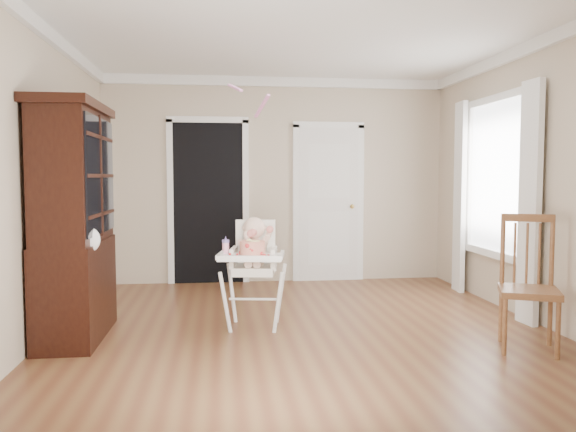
{
  "coord_description": "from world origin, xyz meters",
  "views": [
    {
      "loc": [
        -0.74,
        -4.94,
        1.4
      ],
      "look_at": [
        -0.13,
        0.1,
        1.04
      ],
      "focal_mm": 35.0,
      "sensor_mm": 36.0,
      "label": 1
    }
  ],
  "objects": [
    {
      "name": "china_cabinet",
      "position": [
        -1.99,
        0.05,
        1.01
      ],
      "size": [
        0.53,
        1.2,
        2.03
      ],
      "color": "black",
      "rests_on": "floor"
    },
    {
      "name": "window_right",
      "position": [
        2.18,
        0.8,
        1.29
      ],
      "size": [
        0.13,
        1.84,
        2.3
      ],
      "color": "white",
      "rests_on": "wall_right"
    },
    {
      "name": "sippy_cup",
      "position": [
        -0.7,
        0.15,
        0.77
      ],
      "size": [
        0.07,
        0.07,
        0.16
      ],
      "rotation": [
        0.0,
        0.0,
        -0.16
      ],
      "color": "pink",
      "rests_on": "high_chair"
    },
    {
      "name": "wall_left",
      "position": [
        -2.25,
        0.0,
        1.35
      ],
      "size": [
        0.0,
        5.0,
        5.0
      ],
      "primitive_type": "plane",
      "rotation": [
        1.57,
        0.0,
        1.57
      ],
      "color": "#C2B197",
      "rests_on": "floor"
    },
    {
      "name": "doorway",
      "position": [
        -0.9,
        2.48,
        1.11
      ],
      "size": [
        1.06,
        0.05,
        2.22
      ],
      "color": "black",
      "rests_on": "wall_back"
    },
    {
      "name": "crown_molding",
      "position": [
        0.0,
        0.0,
        2.64
      ],
      "size": [
        4.5,
        5.0,
        0.12
      ],
      "primitive_type": null,
      "color": "white",
      "rests_on": "ceiling"
    },
    {
      "name": "floor",
      "position": [
        0.0,
        0.0,
        0.0
      ],
      "size": [
        5.0,
        5.0,
        0.0
      ],
      "primitive_type": "plane",
      "color": "brown",
      "rests_on": "ground"
    },
    {
      "name": "wall_right",
      "position": [
        2.25,
        0.0,
        1.35
      ],
      "size": [
        0.0,
        5.0,
        5.0
      ],
      "primitive_type": "plane",
      "rotation": [
        1.57,
        0.0,
        -1.57
      ],
      "color": "#C2B197",
      "rests_on": "floor"
    },
    {
      "name": "closet_door",
      "position": [
        0.7,
        2.48,
        1.02
      ],
      "size": [
        0.96,
        0.09,
        2.13
      ],
      "color": "white",
      "rests_on": "wall_back"
    },
    {
      "name": "high_chair",
      "position": [
        -0.44,
        0.2,
        0.63
      ],
      "size": [
        0.67,
        0.8,
        1.01
      ],
      "rotation": [
        0.0,
        0.0,
        -0.16
      ],
      "color": "white",
      "rests_on": "floor"
    },
    {
      "name": "wall_back",
      "position": [
        0.0,
        2.5,
        1.35
      ],
      "size": [
        4.5,
        0.0,
        4.5
      ],
      "primitive_type": "plane",
      "rotation": [
        1.57,
        0.0,
        0.0
      ],
      "color": "#C2B197",
      "rests_on": "floor"
    },
    {
      "name": "baby",
      "position": [
        -0.43,
        0.22,
        0.78
      ],
      "size": [
        0.3,
        0.25,
        0.48
      ],
      "rotation": [
        0.0,
        0.0,
        -0.16
      ],
      "color": "beige",
      "rests_on": "high_chair"
    },
    {
      "name": "ceiling",
      "position": [
        0.0,
        0.0,
        2.7
      ],
      "size": [
        5.0,
        5.0,
        0.0
      ],
      "primitive_type": "plane",
      "rotation": [
        3.14,
        0.0,
        0.0
      ],
      "color": "white",
      "rests_on": "wall_back"
    },
    {
      "name": "dining_chair",
      "position": [
        1.73,
        -0.72,
        0.51
      ],
      "size": [
        0.58,
        0.58,
        1.09
      ],
      "rotation": [
        0.0,
        0.0,
        -0.41
      ],
      "color": "brown",
      "rests_on": "floor"
    },
    {
      "name": "streamer",
      "position": [
        -0.59,
        0.62,
        2.27
      ],
      "size": [
        0.14,
        0.48,
        0.15
      ],
      "primitive_type": null,
      "rotation": [
        0.26,
        0.0,
        0.22
      ],
      "color": "#F68ECD",
      "rests_on": "ceiling"
    },
    {
      "name": "cake",
      "position": [
        -0.47,
        -0.03,
        0.77
      ],
      "size": [
        0.29,
        0.29,
        0.13
      ],
      "color": "silver",
      "rests_on": "high_chair"
    }
  ]
}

